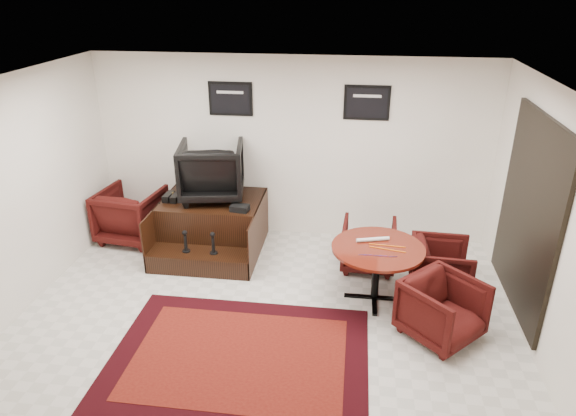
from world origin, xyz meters
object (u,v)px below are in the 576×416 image
Objects in this scene: table_chair_corner at (443,307)px; armchair_side at (131,212)px; meeting_table at (378,253)px; shine_podium at (212,226)px; table_chair_back at (369,243)px; table_chair_window at (441,265)px; shine_chair at (211,168)px.

armchair_side is at bearing 112.31° from table_chair_corner.
shine_podium is at bearing 156.04° from meeting_table.
table_chair_back reaches higher than meeting_table.
table_chair_corner reaches higher than table_chair_window.
table_chair_back is at bearing 95.86° from meeting_table.
meeting_table is at bearing 113.56° from table_chair_window.
shine_podium is 1.68× the size of armchair_side.
armchair_side is at bearing 162.24° from meeting_table.
meeting_table is at bearing 98.41° from table_chair_back.
table_chair_back is at bearing -6.35° from shine_podium.
table_chair_window is 0.99m from table_chair_corner.
table_chair_window is (3.26, -0.75, 0.03)m from shine_podium.
armchair_side is 1.16× the size of table_chair_corner.
shine_chair reaches higher than table_chair_corner.
shine_chair is 1.02× the size of armchair_side.
table_chair_window is (0.84, 0.32, -0.28)m from meeting_table.
shine_podium is at bearing 80.03° from shine_chair.
table_chair_corner is at bearing 121.27° from table_chair_back.
meeting_table is at bearing -23.96° from shine_podium.
armchair_side reaches higher than table_chair_window.
table_chair_window is at bearing 176.66° from armchair_side.
armchair_side reaches higher than table_chair_corner.
meeting_table is 1.51× the size of table_chair_window.
table_chair_window is at bearing -13.00° from shine_podium.
shine_chair is 1.22× the size of table_chair_window.
table_chair_corner is at bearing 164.87° from armchair_side.
table_chair_window is at bearing 154.52° from table_chair_back.
armchair_side is 0.80× the size of meeting_table.
shine_podium is 2.02× the size of table_chair_window.
table_chair_corner reaches higher than meeting_table.
shine_chair reaches higher than meeting_table.
meeting_table is 1.02m from table_chair_corner.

